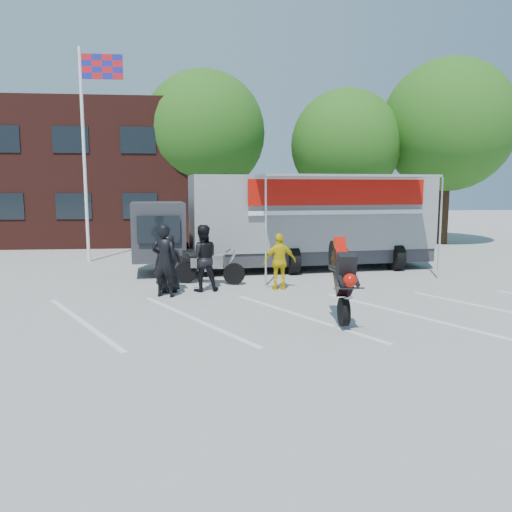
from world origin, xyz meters
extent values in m
plane|color=#9B9B96|center=(0.00, 0.00, 0.00)|extent=(100.00, 100.00, 0.00)
cube|color=white|center=(0.00, 1.00, 0.01)|extent=(18.09, 13.33, 0.01)
cube|color=#421A15|center=(-10.00, 18.00, 3.50)|extent=(18.00, 8.00, 7.00)
cylinder|color=white|center=(-6.50, 10.00, 4.00)|extent=(0.12, 0.12, 8.00)
cube|color=red|center=(-5.70, 10.00, 7.30)|extent=(1.50, 0.04, 0.90)
cylinder|color=#382314|center=(-2.00, 16.00, 1.62)|extent=(0.50, 0.50, 3.24)
sphere|color=#265314|center=(-2.00, 16.00, 5.58)|extent=(6.12, 6.12, 6.12)
cylinder|color=#382314|center=(5.00, 15.00, 1.44)|extent=(0.50, 0.50, 2.88)
sphere|color=#265314|center=(5.00, 15.00, 4.96)|extent=(5.44, 5.44, 5.44)
cylinder|color=#382314|center=(10.00, 14.50, 1.71)|extent=(0.50, 0.50, 3.42)
sphere|color=#265314|center=(10.00, 14.50, 5.89)|extent=(6.46, 6.46, 6.46)
imported|color=black|center=(-2.96, 3.93, 0.81)|extent=(0.87, 0.64, 1.62)
imported|color=black|center=(-3.02, 3.36, 0.96)|extent=(0.81, 0.65, 1.92)
imported|color=black|center=(-2.04, 3.99, 0.92)|extent=(0.97, 0.79, 1.85)
imported|color=yellow|center=(0.12, 3.95, 0.80)|extent=(0.98, 0.52, 1.60)
camera|label=1|loc=(-1.88, -9.73, 2.87)|focal=35.00mm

